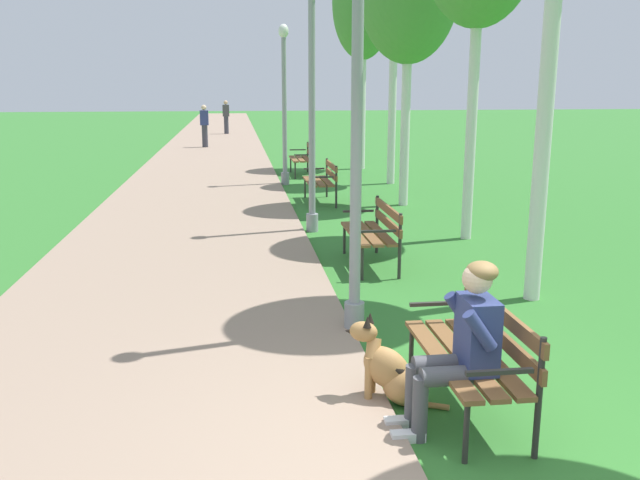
% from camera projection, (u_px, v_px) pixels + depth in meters
% --- Properties ---
extents(ground_plane, '(120.00, 120.00, 0.00)m').
position_uv_depth(ground_plane, '(473.00, 475.00, 4.27)').
color(ground_plane, '#33752D').
extents(paved_path, '(3.85, 60.00, 0.04)m').
position_uv_depth(paved_path, '(214.00, 145.00, 27.18)').
color(paved_path, gray).
rests_on(paved_path, ground).
extents(park_bench_near, '(0.55, 1.50, 0.85)m').
position_uv_depth(park_bench_near, '(476.00, 348.00, 5.00)').
color(park_bench_near, brown).
rests_on(park_bench_near, ground).
extents(park_bench_mid, '(0.55, 1.50, 0.85)m').
position_uv_depth(park_bench_mid, '(375.00, 229.00, 9.10)').
color(park_bench_mid, brown).
rests_on(park_bench_mid, ground).
extents(park_bench_far, '(0.55, 1.50, 0.85)m').
position_uv_depth(park_bench_far, '(323.00, 178.00, 13.98)').
color(park_bench_far, brown).
rests_on(park_bench_far, ground).
extents(park_bench_furthest, '(0.55, 1.50, 0.85)m').
position_uv_depth(park_bench_furthest, '(304.00, 157.00, 18.17)').
color(park_bench_furthest, brown).
rests_on(park_bench_furthest, ground).
extents(person_seated_on_near_bench, '(0.74, 0.49, 1.25)m').
position_uv_depth(person_seated_on_near_bench, '(462.00, 341.00, 4.67)').
color(person_seated_on_near_bench, '#4C4C51').
rests_on(person_seated_on_near_bench, ground).
extents(dog_shepherd, '(0.78, 0.47, 0.71)m').
position_uv_depth(dog_shepherd, '(393.00, 372.00, 5.18)').
color(dog_shepherd, '#B27F47').
rests_on(dog_shepherd, ground).
extents(lamp_post_near, '(0.24, 0.24, 4.60)m').
position_uv_depth(lamp_post_near, '(357.00, 89.00, 6.23)').
color(lamp_post_near, gray).
rests_on(lamp_post_near, ground).
extents(lamp_post_mid, '(0.24, 0.24, 4.01)m').
position_uv_depth(lamp_post_mid, '(312.00, 106.00, 10.88)').
color(lamp_post_mid, gray).
rests_on(lamp_post_mid, ground).
extents(lamp_post_far, '(0.24, 0.24, 3.80)m').
position_uv_depth(lamp_post_far, '(284.00, 103.00, 16.17)').
color(lamp_post_far, gray).
rests_on(lamp_post_far, ground).
extents(birch_tree_sixth, '(1.72, 1.73, 6.20)m').
position_uv_depth(birch_tree_sixth, '(363.00, 5.00, 18.72)').
color(birch_tree_sixth, silver).
rests_on(birch_tree_sixth, ground).
extents(pedestrian_distant, '(0.32, 0.22, 1.65)m').
position_uv_depth(pedestrian_distant, '(205.00, 126.00, 25.87)').
color(pedestrian_distant, '#383842').
rests_on(pedestrian_distant, ground).
extents(pedestrian_further_distant, '(0.32, 0.22, 1.65)m').
position_uv_depth(pedestrian_further_distant, '(226.00, 117.00, 32.89)').
color(pedestrian_further_distant, '#383842').
rests_on(pedestrian_further_distant, ground).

